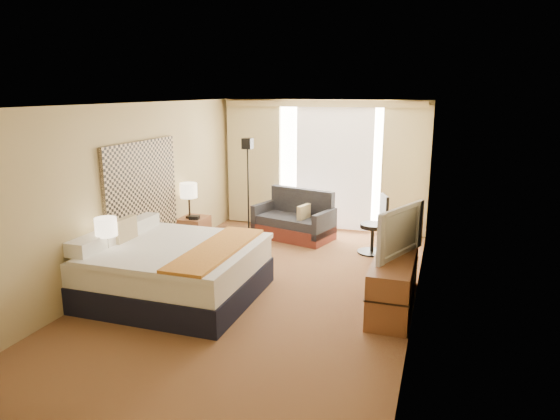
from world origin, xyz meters
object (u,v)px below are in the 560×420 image
(media_dresser, at_px, (394,280))
(lamp_right, at_px, (189,191))
(nightstand_left, at_px, (107,281))
(desk_chair, at_px, (376,228))
(bed, at_px, (174,270))
(floor_lamp, at_px, (248,168))
(loveseat, at_px, (295,222))
(lamp_left, at_px, (106,228))
(television, at_px, (393,230))
(nightstand_right, at_px, (194,232))

(media_dresser, bearing_deg, lamp_right, 159.76)
(nightstand_left, height_order, desk_chair, desk_chair)
(bed, height_order, floor_lamp, floor_lamp)
(floor_lamp, bearing_deg, loveseat, 18.81)
(lamp_left, distance_m, television, 3.75)
(nightstand_right, distance_m, television, 3.99)
(media_dresser, relative_size, floor_lamp, 0.94)
(floor_lamp, relative_size, lamp_left, 3.18)
(loveseat, xyz_separation_m, lamp_right, (-1.60, -1.21, 0.74))
(loveseat, bearing_deg, floor_lamp, -145.51)
(media_dresser, height_order, lamp_left, lamp_left)
(nightstand_left, relative_size, media_dresser, 0.31)
(loveseat, xyz_separation_m, television, (2.09, -2.56, 0.72))
(floor_lamp, bearing_deg, nightstand_left, -102.13)
(bed, relative_size, lamp_left, 3.62)
(nightstand_left, xyz_separation_m, desk_chair, (3.17, 3.17, 0.19))
(lamp_right, bearing_deg, nightstand_right, 60.31)
(television, bearing_deg, loveseat, 61.80)
(nightstand_right, height_order, television, television)
(television, bearing_deg, desk_chair, 35.50)
(nightstand_right, relative_size, desk_chair, 0.53)
(lamp_left, bearing_deg, loveseat, 67.31)
(loveseat, bearing_deg, bed, -87.42)
(loveseat, distance_m, lamp_right, 2.14)
(floor_lamp, height_order, lamp_right, floor_lamp)
(nightstand_right, xyz_separation_m, lamp_left, (0.05, -2.48, 0.74))
(media_dresser, distance_m, bed, 2.96)
(loveseat, height_order, lamp_left, lamp_left)
(nightstand_left, xyz_separation_m, loveseat, (1.56, 3.64, 0.03))
(media_dresser, xyz_separation_m, desk_chair, (-0.53, 2.12, 0.11))
(nightstand_left, height_order, television, television)
(media_dresser, distance_m, floor_lamp, 3.90)
(floor_lamp, bearing_deg, media_dresser, -37.66)
(bed, bearing_deg, media_dresser, 12.67)
(media_dresser, distance_m, desk_chair, 2.19)
(nightstand_left, distance_m, lamp_right, 2.55)
(desk_chair, relative_size, lamp_left, 1.72)
(loveseat, height_order, desk_chair, desk_chair)
(media_dresser, xyz_separation_m, television, (-0.05, 0.03, 0.67))
(loveseat, bearing_deg, nightstand_right, -128.27)
(nightstand_left, xyz_separation_m, media_dresser, (3.70, 1.05, 0.07))
(floor_lamp, xyz_separation_m, lamp_right, (-0.76, -0.92, -0.31))
(media_dresser, relative_size, loveseat, 1.11)
(desk_chair, bearing_deg, nightstand_left, -157.12)
(nightstand_left, height_order, lamp_right, lamp_right)
(lamp_left, bearing_deg, bed, 26.77)
(nightstand_left, distance_m, lamp_left, 0.74)
(lamp_right, bearing_deg, bed, -67.30)
(nightstand_left, relative_size, desk_chair, 0.53)
(lamp_right, distance_m, television, 3.93)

